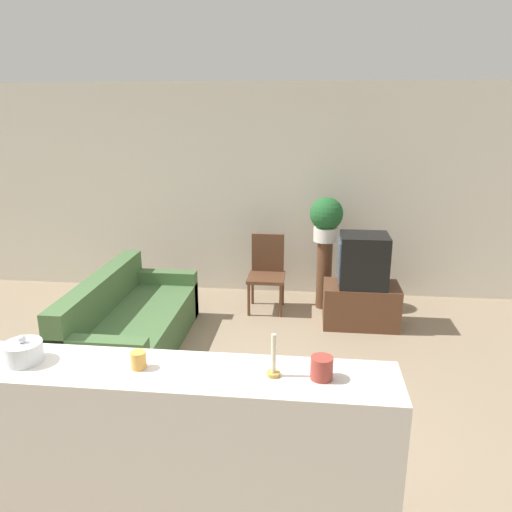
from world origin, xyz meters
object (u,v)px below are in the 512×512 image
(wooden_chair, at_px, (267,269))
(decorative_bowl, at_px, (23,352))
(couch, at_px, (130,325))
(potted_plant, at_px, (326,218))
(television, at_px, (363,260))

(wooden_chair, height_order, decorative_bowl, decorative_bowl)
(couch, height_order, potted_plant, potted_plant)
(wooden_chair, xyz_separation_m, decorative_bowl, (-1.01, -3.47, 0.62))
(television, height_order, wooden_chair, television)
(television, relative_size, decorative_bowl, 2.84)
(television, distance_m, decorative_bowl, 3.75)
(wooden_chair, bearing_deg, decorative_bowl, -106.22)
(couch, relative_size, decorative_bowl, 9.55)
(couch, xyz_separation_m, potted_plant, (1.97, 1.37, 0.86))
(television, xyz_separation_m, potted_plant, (-0.40, 0.49, 0.37))
(wooden_chair, distance_m, potted_plant, 0.95)
(potted_plant, relative_size, decorative_bowl, 2.59)
(couch, distance_m, potted_plant, 2.55)
(couch, distance_m, wooden_chair, 1.81)
(wooden_chair, distance_m, decorative_bowl, 3.67)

